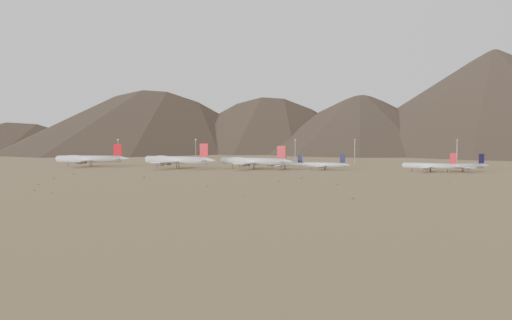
% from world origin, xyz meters
% --- Properties ---
extents(ground, '(3000.00, 3000.00, 0.00)m').
position_xyz_m(ground, '(0.00, 0.00, 0.00)').
color(ground, '#9E8251').
rests_on(ground, ground).
extents(mountain_ridge, '(4400.00, 1000.00, 300.00)m').
position_xyz_m(mountain_ridge, '(0.00, 900.00, 150.00)').
color(mountain_ridge, '#46382A').
rests_on(mountain_ridge, ground).
extents(widebody_west, '(72.02, 55.87, 21.44)m').
position_xyz_m(widebody_west, '(-140.69, 33.71, 7.39)').
color(widebody_west, white).
rests_on(widebody_west, ground).
extents(widebody_centre, '(73.31, 57.88, 22.27)m').
position_xyz_m(widebody_centre, '(-48.85, 21.76, 7.68)').
color(widebody_centre, white).
rests_on(widebody_centre, ground).
extents(widebody_east, '(67.90, 53.30, 20.44)m').
position_xyz_m(widebody_east, '(19.24, 27.00, 7.05)').
color(widebody_east, white).
rests_on(widebody_east, ground).
extents(narrowbody_a, '(38.11, 27.94, 12.73)m').
position_xyz_m(narrowbody_a, '(45.83, 35.57, 4.13)').
color(narrowbody_a, white).
rests_on(narrowbody_a, ground).
extents(narrowbody_b, '(40.65, 29.75, 13.55)m').
position_xyz_m(narrowbody_b, '(81.09, 31.09, 4.40)').
color(narrowbody_b, white).
rests_on(narrowbody_b, ground).
extents(narrowbody_c, '(45.03, 33.50, 15.39)m').
position_xyz_m(narrowbody_c, '(165.07, 21.58, 4.99)').
color(narrowbody_c, white).
rests_on(narrowbody_c, ground).
extents(narrowbody_d, '(41.51, 31.15, 14.45)m').
position_xyz_m(narrowbody_d, '(191.14, 30.14, 4.69)').
color(narrowbody_d, white).
rests_on(narrowbody_d, ground).
extents(control_tower, '(8.00, 8.00, 12.00)m').
position_xyz_m(control_tower, '(30.00, 120.00, 5.32)').
color(control_tower, gray).
rests_on(control_tower, ground).
extents(mast_far_west, '(2.00, 0.60, 25.70)m').
position_xyz_m(mast_far_west, '(-158.85, 125.19, 14.20)').
color(mast_far_west, gray).
rests_on(mast_far_west, ground).
extents(mast_west, '(2.00, 0.60, 25.70)m').
position_xyz_m(mast_west, '(-69.23, 132.97, 14.20)').
color(mast_west, gray).
rests_on(mast_west, ground).
extents(mast_centre, '(2.00, 0.60, 25.70)m').
position_xyz_m(mast_centre, '(44.82, 110.23, 14.20)').
color(mast_centre, gray).
rests_on(mast_centre, ground).
extents(mast_east, '(2.00, 0.60, 25.70)m').
position_xyz_m(mast_east, '(104.12, 131.08, 14.20)').
color(mast_east, gray).
rests_on(mast_east, ground).
extents(mast_far_east, '(2.00, 0.60, 25.70)m').
position_xyz_m(mast_far_east, '(203.49, 129.14, 14.20)').
color(mast_far_east, gray).
rests_on(mast_far_east, ground).
extents(desert_scrub, '(413.09, 169.59, 0.84)m').
position_xyz_m(desert_scrub, '(5.09, -97.64, 0.31)').
color(desert_scrub, brown).
rests_on(desert_scrub, ground).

